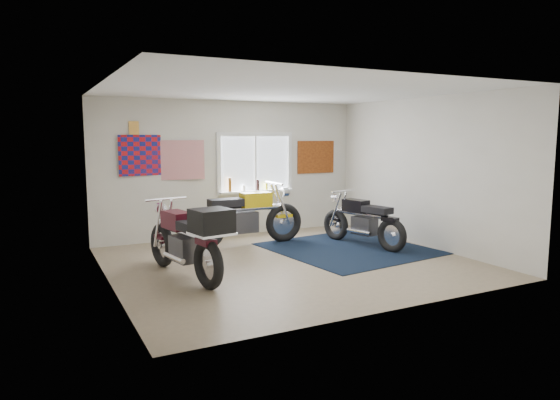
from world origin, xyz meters
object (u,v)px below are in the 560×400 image
yellow_triumph (245,218)px  black_chrome_bike (363,222)px  maroon_tourer (188,240)px  navy_rug (348,248)px

yellow_triumph → black_chrome_bike: yellow_triumph is taller
black_chrome_bike → maroon_tourer: bearing=88.0°
yellow_triumph → maroon_tourer: 2.29m
navy_rug → yellow_triumph: bearing=144.6°
yellow_triumph → black_chrome_bike: 2.15m
navy_rug → maroon_tourer: bearing=-169.4°
black_chrome_bike → maroon_tourer: size_ratio=0.89×
navy_rug → black_chrome_bike: bearing=14.4°
yellow_triumph → black_chrome_bike: size_ratio=1.20×
yellow_triumph → black_chrome_bike: (1.90, -0.99, -0.07)m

